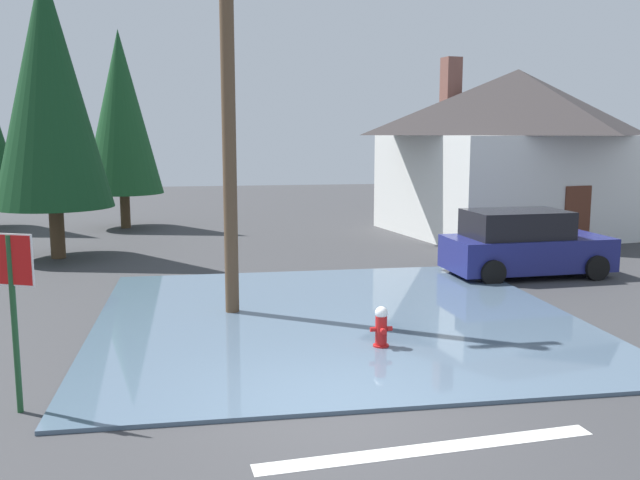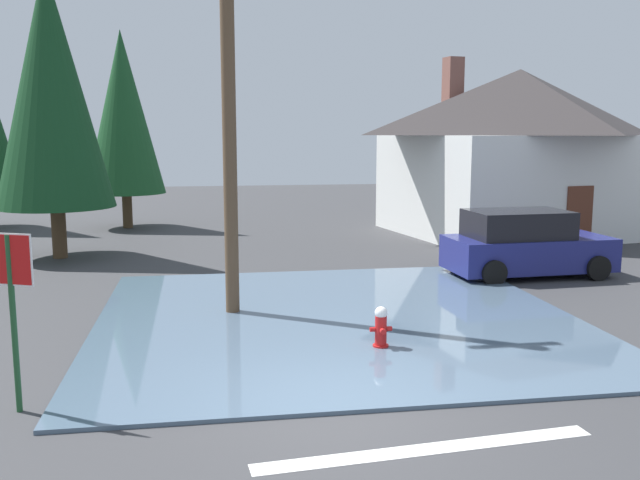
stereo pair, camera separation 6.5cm
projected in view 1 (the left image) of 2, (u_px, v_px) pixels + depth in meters
The scene contains 10 objects.
ground_plane at pixel (342, 412), 9.50m from camera, with size 80.00×80.00×0.10m, color #38383A.
flood_puddle at pixel (337, 318), 13.98m from camera, with size 9.45×9.40×0.06m, color #4C6075.
lane_stop_bar at pixel (430, 449), 8.29m from camera, with size 4.26×0.30×0.01m, color silver.
stop_sign_near at pixel (12, 287), 9.12m from camera, with size 0.64×0.30×2.43m.
fire_hydrant at pixel (381, 329), 12.00m from camera, with size 0.39×0.33×0.77m.
utility_pole at pixel (228, 98), 13.72m from camera, with size 1.60×0.28×8.42m.
house at pixel (515, 149), 25.59m from camera, with size 10.02×8.99×6.43m.
parked_car at pixel (524, 245), 18.17m from camera, with size 4.30×2.29×1.72m.
pine_tree_mid_left at pixel (49, 88), 20.05m from camera, with size 3.39×3.39×8.47m.
pine_tree_short_left at pixel (121, 113), 26.65m from camera, with size 3.02×3.02×7.56m.
Camera 1 is at (-1.79, -8.85, 3.74)m, focal length 39.14 mm.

